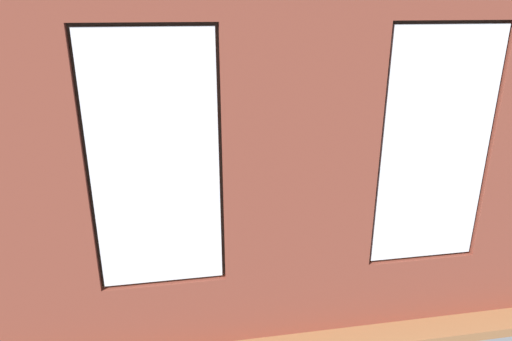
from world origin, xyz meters
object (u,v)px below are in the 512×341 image
at_px(remote_black, 217,186).
at_px(potted_plant_foreground_right, 89,154).
at_px(potted_plant_corner_near_left, 376,131).
at_px(couch_left, 428,197).
at_px(potted_plant_beside_window_right, 104,257).
at_px(candle_jar, 231,177).
at_px(remote_gray, 250,184).
at_px(potted_plant_by_left_couch, 368,163).
at_px(coffee_table, 242,185).
at_px(tv_flatscreen, 41,169).
at_px(couch_by_window, 284,265).
at_px(potted_plant_near_tv, 69,211).
at_px(cup_ceramic, 242,179).
at_px(potted_plant_mid_room_small, 298,171).
at_px(papasan_chair, 179,164).
at_px(media_console, 49,211).

bearing_deg(remote_black, potted_plant_foreground_right, -129.25).
bearing_deg(potted_plant_corner_near_left, remote_black, 25.71).
xyz_separation_m(couch_left, potted_plant_beside_window_right, (4.42, 1.54, 0.34)).
bearing_deg(candle_jar, potted_plant_corner_near_left, -155.73).
bearing_deg(potted_plant_corner_near_left, remote_gray, 29.75).
distance_m(potted_plant_corner_near_left, potted_plant_by_left_couch, 1.16).
height_order(potted_plant_foreground_right, potted_plant_by_left_couch, potted_plant_foreground_right).
height_order(couch_left, coffee_table, couch_left).
bearing_deg(potted_plant_corner_near_left, tv_flatscreen, 17.10).
bearing_deg(remote_black, potted_plant_beside_window_right, -33.90).
height_order(candle_jar, potted_plant_corner_near_left, potted_plant_corner_near_left).
bearing_deg(remote_gray, coffee_table, 4.59).
bearing_deg(potted_plant_corner_near_left, potted_plant_foreground_right, 0.44).
distance_m(candle_jar, remote_gray, 0.35).
bearing_deg(couch_left, potted_plant_beside_window_right, -71.16).
height_order(couch_by_window, remote_black, couch_by_window).
relative_size(couch_left, potted_plant_near_tv, 1.31).
height_order(remote_gray, potted_plant_by_left_couch, potted_plant_by_left_couch).
xyz_separation_m(cup_ceramic, candle_jar, (0.17, -0.09, 0.01)).
distance_m(potted_plant_corner_near_left, potted_plant_mid_room_small, 2.11).
height_order(tv_flatscreen, papasan_chair, tv_flatscreen).
relative_size(coffee_table, candle_jar, 10.64).
bearing_deg(coffee_table, potted_plant_beside_window_right, 53.92).
bearing_deg(candle_jar, papasan_chair, -49.44).
distance_m(potted_plant_mid_room_small, potted_plant_by_left_couch, 1.27).
bearing_deg(remote_black, tv_flatscreen, -89.31).
xyz_separation_m(coffee_table, potted_plant_mid_room_small, (-1.01, -0.42, 0.03)).
distance_m(couch_left, remote_black, 3.18).
bearing_deg(media_console, potted_plant_by_left_couch, -171.56).
height_order(couch_by_window, potted_plant_beside_window_right, potted_plant_beside_window_right).
relative_size(couch_left, remote_gray, 10.15).
bearing_deg(candle_jar, potted_plant_beside_window_right, 57.69).
relative_size(couch_by_window, potted_plant_near_tv, 1.46).
bearing_deg(remote_gray, potted_plant_corner_near_left, -97.87).
relative_size(papasan_chair, potted_plant_beside_window_right, 0.82).
bearing_deg(potted_plant_beside_window_right, remote_black, -120.34).
xyz_separation_m(media_console, potted_plant_corner_near_left, (-5.65, -1.74, 0.43)).
xyz_separation_m(media_console, potted_plant_near_tv, (-0.54, 1.03, 0.44)).
height_order(potted_plant_near_tv, potted_plant_corner_near_left, potted_plant_near_tv).
bearing_deg(couch_left, candle_jar, -108.62).
relative_size(remote_gray, potted_plant_corner_near_left, 0.14).
xyz_separation_m(cup_ceramic, potted_plant_mid_room_small, (-1.01, -0.42, -0.07)).
relative_size(potted_plant_beside_window_right, potted_plant_mid_room_small, 2.12).
bearing_deg(potted_plant_foreground_right, potted_plant_mid_room_small, 164.41).
distance_m(remote_gray, potted_plant_by_left_couch, 2.25).
distance_m(remote_gray, potted_plant_corner_near_left, 3.15).
height_order(papasan_chair, potted_plant_by_left_couch, papasan_chair).
xyz_separation_m(potted_plant_near_tv, potted_plant_by_left_couch, (-4.56, -1.79, -0.28)).
relative_size(couch_left, tv_flatscreen, 1.85).
xyz_separation_m(coffee_table, potted_plant_foreground_right, (2.52, -1.40, 0.20)).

